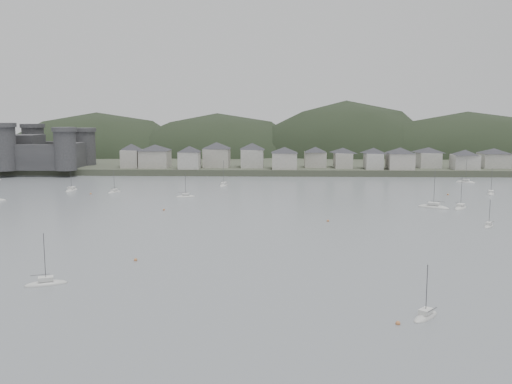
{
  "coord_description": "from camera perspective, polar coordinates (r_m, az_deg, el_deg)",
  "views": [
    {
      "loc": [
        5.95,
        -89.88,
        29.14
      ],
      "look_at": [
        0.0,
        75.0,
        6.0
      ],
      "focal_mm": 39.22,
      "sensor_mm": 36.0,
      "label": 1
    }
  ],
  "objects": [
    {
      "name": "ground",
      "position": [
        94.67,
        -1.66,
        -9.95
      ],
      "size": [
        900.0,
        900.0,
        0.0
      ],
      "primitive_type": "plane",
      "color": "slate",
      "rests_on": "ground"
    },
    {
      "name": "far_shore_land",
      "position": [
        385.92,
        1.18,
        3.87
      ],
      "size": [
        900.0,
        250.0,
        3.0
      ],
      "primitive_type": "cube",
      "color": "#383D2D",
      "rests_on": "ground"
    },
    {
      "name": "forested_ridge",
      "position": [
        361.55,
        1.88,
        1.56
      ],
      "size": [
        851.55,
        103.94,
        102.57
      ],
      "color": "black",
      "rests_on": "ground"
    },
    {
      "name": "castle",
      "position": [
        298.2,
        -22.98,
        3.86
      ],
      "size": [
        66.0,
        43.0,
        20.0
      ],
      "color": "#343437",
      "rests_on": "far_shore_land"
    },
    {
      "name": "waterfront_town",
      "position": [
        277.6,
        11.34,
        3.6
      ],
      "size": [
        451.48,
        28.46,
        12.92
      ],
      "color": "#9C988E",
      "rests_on": "far_shore_land"
    },
    {
      "name": "moored_fleet",
      "position": [
        158.79,
        -1.68,
        -2.53
      ],
      "size": [
        249.83,
        178.13,
        13.45
      ],
      "color": "#BBBCB7",
      "rests_on": "ground"
    },
    {
      "name": "mooring_buoys",
      "position": [
        147.88,
        0.9,
        -3.32
      ],
      "size": [
        168.67,
        127.72,
        0.7
      ],
      "color": "#B86F3D",
      "rests_on": "ground"
    }
  ]
}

